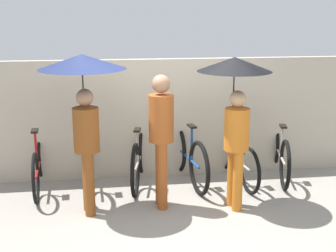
{
  "coord_description": "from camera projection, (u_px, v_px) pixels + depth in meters",
  "views": [
    {
      "loc": [
        -0.84,
        -5.21,
        2.55
      ],
      "look_at": [
        0.0,
        0.85,
        1.0
      ],
      "focal_mm": 50.0,
      "sensor_mm": 36.0,
      "label": 1
    }
  ],
  "objects": [
    {
      "name": "parked_bicycle_1",
      "position": [
        89.0,
        161.0,
        6.79
      ],
      "size": [
        0.44,
        1.81,
        1.01
      ],
      "rotation": [
        0.0,
        0.0,
        1.61
      ],
      "color": "black",
      "rests_on": "ground"
    },
    {
      "name": "ground_plane",
      "position": [
        178.0,
        222.0,
        5.74
      ],
      "size": [
        30.0,
        30.0,
        0.0
      ],
      "primitive_type": "plane",
      "color": "gray"
    },
    {
      "name": "parked_bicycle_3",
      "position": [
        187.0,
        156.0,
        6.97
      ],
      "size": [
        0.45,
        1.78,
        1.03
      ],
      "rotation": [
        0.0,
        0.0,
        1.71
      ],
      "color": "black",
      "rests_on": "ground"
    },
    {
      "name": "parked_bicycle_4",
      "position": [
        235.0,
        158.0,
        7.05
      ],
      "size": [
        0.44,
        1.73,
        1.04
      ],
      "rotation": [
        0.0,
        0.0,
        1.68
      ],
      "color": "black",
      "rests_on": "ground"
    },
    {
      "name": "pedestrian_center",
      "position": [
        161.0,
        131.0,
        5.95
      ],
      "size": [
        0.32,
        0.32,
        1.75
      ],
      "rotation": [
        0.0,
        0.0,
        0.02
      ],
      "color": "#9E4C1E",
      "rests_on": "ground"
    },
    {
      "name": "parked_bicycle_2",
      "position": [
        139.0,
        158.0,
        6.9
      ],
      "size": [
        0.5,
        1.72,
        1.0
      ],
      "rotation": [
        0.0,
        0.0,
        1.39
      ],
      "color": "black",
      "rests_on": "ground"
    },
    {
      "name": "parked_bicycle_5",
      "position": [
        279.0,
        153.0,
        7.21
      ],
      "size": [
        0.57,
        1.79,
        1.0
      ],
      "rotation": [
        0.0,
        0.0,
        1.35
      ],
      "color": "black",
      "rests_on": "ground"
    },
    {
      "name": "pedestrian_trailing",
      "position": [
        235.0,
        92.0,
        5.86
      ],
      "size": [
        0.94,
        0.94,
        1.96
      ],
      "rotation": [
        0.0,
        0.0,
        0.13
      ],
      "color": "#C66B1E",
      "rests_on": "ground"
    },
    {
      "name": "pedestrian_leading",
      "position": [
        83.0,
        87.0,
        5.7
      ],
      "size": [
        1.08,
        1.08,
        2.01
      ],
      "rotation": [
        0.0,
        0.0,
        0.15
      ],
      "color": "brown",
      "rests_on": "ground"
    },
    {
      "name": "back_wall",
      "position": [
        160.0,
        118.0,
        7.15
      ],
      "size": [
        11.62,
        0.12,
        1.82
      ],
      "color": "#B2A893",
      "rests_on": "ground"
    },
    {
      "name": "parked_bicycle_0",
      "position": [
        38.0,
        164.0,
        6.7
      ],
      "size": [
        0.44,
        1.71,
        1.05
      ],
      "rotation": [
        0.0,
        0.0,
        1.62
      ],
      "color": "black",
      "rests_on": "ground"
    }
  ]
}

